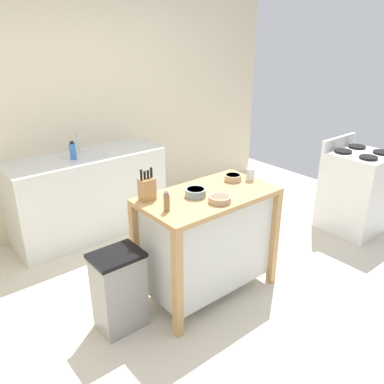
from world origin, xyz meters
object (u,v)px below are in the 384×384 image
bowl_stoneware_deep (233,178)px  trash_bin (119,290)px  bottle_spray_cleaner (73,151)px  bowl_ceramic_small (220,199)px  bowl_ceramic_wide (195,193)px  stove (355,191)px  pepper_grinder (167,201)px  sink_faucet (78,142)px  kitchen_island (207,238)px  knife_block (147,189)px  drinking_cup (250,174)px

bowl_stoneware_deep → trash_bin: bowl_stoneware_deep is taller
trash_bin → bowl_stoneware_deep: bearing=-0.0°
bottle_spray_cleaner → bowl_ceramic_small: bearing=-77.4°
bowl_ceramic_wide → stove: size_ratio=0.16×
pepper_grinder → trash_bin: pepper_grinder is taller
sink_faucet → stove: bearing=-39.8°
kitchen_island → bowl_ceramic_wide: (-0.11, 0.02, 0.43)m
bowl_ceramic_small → bowl_ceramic_wide: bearing=109.9°
bowl_ceramic_small → pepper_grinder: (-0.39, 0.13, 0.05)m
trash_bin → bottle_spray_cleaner: bottle_spray_cleaner is taller
knife_block → stove: (2.45, -0.38, -0.54)m
drinking_cup → pepper_grinder: bearing=-177.2°
bowl_stoneware_deep → sink_faucet: 1.78m
stove → sink_faucet: bearing=140.2°
bowl_stoneware_deep → pepper_grinder: (-0.79, -0.13, 0.05)m
kitchen_island → stove: stove is taller
trash_bin → pepper_grinder: bearing=-20.1°
bowl_ceramic_wide → knife_block: bearing=150.5°
trash_bin → stove: size_ratio=0.62×
bowl_stoneware_deep → bottle_spray_cleaner: bearing=117.9°
bottle_spray_cleaner → stove: bearing=-35.2°
sink_faucet → drinking_cup: bearing=-66.5°
kitchen_island → bowl_ceramic_wide: bearing=167.9°
bowl_stoneware_deep → sink_faucet: bearing=111.0°
trash_bin → stove: bearing=-5.3°
pepper_grinder → trash_bin: bearing=159.9°
stove → drinking_cup: bearing=173.6°
bowl_ceramic_wide → pepper_grinder: bearing=-167.3°
bowl_ceramic_wide → bottle_spray_cleaner: (-0.31, 1.52, 0.04)m
bowl_ceramic_wide → trash_bin: size_ratio=0.26×
bowl_ceramic_small → bowl_ceramic_wide: size_ratio=1.04×
kitchen_island → stove: bearing=-5.0°
bowl_ceramic_wide → trash_bin: bearing=175.1°
knife_block → pepper_grinder: bearing=-90.8°
bowl_stoneware_deep → trash_bin: (-1.14, 0.00, -0.62)m
sink_faucet → pepper_grinder: bearing=-94.7°
drinking_cup → sink_faucet: sink_faucet is taller
kitchen_island → knife_block: knife_block is taller
pepper_grinder → kitchen_island: bearing=6.3°
bowl_stoneware_deep → bottle_spray_cleaner: size_ratio=0.77×
knife_block → pepper_grinder: knife_block is taller
pepper_grinder → stove: 2.51m
knife_block → trash_bin: (-0.36, -0.12, -0.68)m
bowl_ceramic_small → pepper_grinder: pepper_grinder is taller
bowl_stoneware_deep → bowl_ceramic_wide: size_ratio=0.88×
trash_bin → sink_faucet: (0.50, 1.66, 0.68)m
bottle_spray_cleaner → stove: size_ratio=0.18×
kitchen_island → bowl_ceramic_wide: 0.45m
pepper_grinder → bottle_spray_cleaner: (0.01, 1.60, -0.00)m
sink_faucet → stove: size_ratio=0.22×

